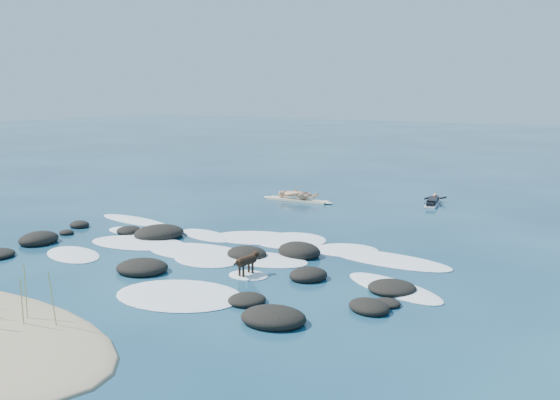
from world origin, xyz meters
The scene contains 6 objects.
ground centered at (0.00, 0.00, 0.00)m, with size 160.00×160.00×0.00m, color #0A2642.
reef_rocks centered at (0.31, -1.64, 0.11)m, with size 13.29×6.50×0.54m.
breaking_foam centered at (0.94, -0.11, 0.01)m, with size 14.71×9.05×0.12m.
standing_surfer_rig centered at (-2.06, 8.45, 0.76)m, with size 3.39×0.79×1.93m.
paddling_surfer_rig centered at (3.17, 10.92, 0.13)m, with size 1.07×2.20×0.38m.
dog centered at (2.80, -1.77, 0.43)m, with size 0.31×1.01×0.64m.
Camera 1 is at (12.11, -14.29, 4.73)m, focal length 40.00 mm.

